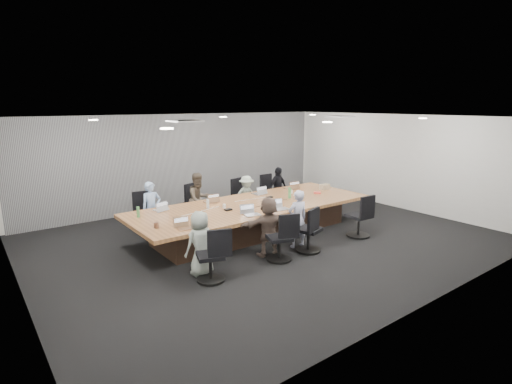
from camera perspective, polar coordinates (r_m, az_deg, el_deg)
floor at (r=9.46m, az=1.47°, el=-6.64°), size 10.00×8.00×0.00m
ceiling at (r=8.94m, az=1.57°, el=10.56°), size 10.00×8.00×0.00m
wall_back at (r=12.44m, az=-10.05°, el=4.46°), size 10.00×0.00×2.80m
wall_front at (r=6.54m, az=23.91°, el=-3.71°), size 10.00×0.00×2.80m
wall_left at (r=7.22m, az=-31.39°, el=-3.03°), size 0.00×8.00×2.80m
wall_right at (r=12.78m, az=19.41°, el=4.16°), size 0.00×8.00×2.80m
curtain at (r=12.36m, az=-9.88°, el=4.42°), size 9.80×0.04×2.80m
conference_table at (r=9.71m, az=-0.36°, el=-3.64°), size 6.00×2.20×0.74m
chair_0 at (r=10.22m, az=-15.35°, el=-3.36°), size 0.59×0.59×0.77m
chair_1 at (r=10.72m, az=-9.00°, el=-2.14°), size 0.71×0.71×0.84m
chair_2 at (r=11.48m, az=-2.37°, el=-1.14°), size 0.63×0.63×0.79m
chair_3 at (r=12.14m, az=2.04°, el=-0.37°), size 0.54×0.54×0.79m
chair_4 at (r=7.22m, az=-6.53°, el=-9.60°), size 0.69×0.69×0.80m
chair_5 at (r=8.08m, az=3.34°, el=-7.07°), size 0.69×0.69×0.80m
chair_6 at (r=8.60m, az=7.50°, el=-5.87°), size 0.70×0.70×0.82m
chair_7 at (r=9.78m, az=14.47°, el=-3.78°), size 0.60×0.60×0.85m
person_0 at (r=9.83m, az=-14.68°, el=-2.33°), size 0.48×0.32×1.31m
laptop_0 at (r=9.32m, az=-13.42°, el=-2.47°), size 0.35×0.28×0.02m
person_1 at (r=10.35m, az=-8.14°, el=-1.06°), size 0.76×0.63×1.39m
laptop_1 at (r=9.87m, az=-6.61°, el=-1.36°), size 0.32×0.24×0.02m
person_2 at (r=11.16m, az=-1.36°, el=-0.58°), size 0.79×0.52×1.15m
laptop_2 at (r=10.69m, az=0.35°, el=-0.20°), size 0.35×0.26×0.02m
person_3 at (r=11.83m, az=3.12°, el=0.49°), size 0.80×0.44×1.28m
laptop_3 at (r=11.40m, az=4.90°, el=0.56°), size 0.36×0.26×0.02m
person_4 at (r=7.43m, az=-7.96°, el=-7.27°), size 0.63×0.44×1.21m
laptop_4 at (r=7.84m, az=-9.96°, el=-5.16°), size 0.34×0.26×0.02m
person_5 at (r=8.26m, az=1.79°, el=-4.93°), size 1.22×0.64×1.26m
laptop_5 at (r=8.65m, az=-0.49°, el=-3.29°), size 0.37×0.29×0.02m
person_6 at (r=8.77m, az=5.95°, el=-3.84°), size 0.52×0.38×1.29m
laptop_6 at (r=9.14m, az=3.62°, el=-2.45°), size 0.38×0.29×0.02m
bottle_green_left at (r=8.84m, az=-16.49°, el=-2.75°), size 0.07×0.07×0.23m
bottle_green_right at (r=10.19m, az=4.83°, el=-0.14°), size 0.10×0.10×0.28m
bottle_clear at (r=9.26m, az=-6.90°, el=-1.69°), size 0.07×0.07×0.21m
cup_white_far at (r=9.25m, az=-4.56°, el=-2.02°), size 0.09×0.09×0.10m
cup_white_near at (r=10.77m, az=5.05°, el=0.05°), size 0.10×0.10×0.09m
mug_brown at (r=8.01m, az=-14.07°, el=-4.61°), size 0.10×0.10×0.11m
mic_left at (r=9.07m, az=-3.99°, el=-2.52°), size 0.16×0.11×0.03m
mic_right at (r=10.25m, az=1.98°, el=-0.74°), size 0.15×0.10×0.03m
stapler at (r=9.17m, az=-1.21°, el=-2.24°), size 0.16×0.07×0.06m
canvas_bag at (r=11.39m, az=9.77°, el=0.75°), size 0.28×0.18×0.15m
snack_packet at (r=10.85m, az=8.76°, el=-0.09°), size 0.22×0.23×0.04m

